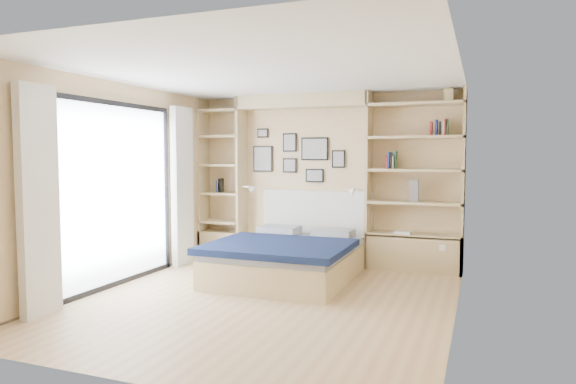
% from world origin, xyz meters
% --- Properties ---
extents(ground, '(4.50, 4.50, 0.00)m').
position_xyz_m(ground, '(0.00, 0.00, 0.00)').
color(ground, tan).
rests_on(ground, ground).
extents(room_shell, '(4.50, 4.50, 4.50)m').
position_xyz_m(room_shell, '(-0.39, 1.52, 1.08)').
color(room_shell, '#DEC08A').
rests_on(room_shell, ground).
extents(bed, '(1.72, 2.26, 1.07)m').
position_xyz_m(bed, '(-0.12, 1.05, 0.28)').
color(bed, tan).
rests_on(bed, ground).
extents(photo_gallery, '(1.48, 0.02, 0.82)m').
position_xyz_m(photo_gallery, '(-0.45, 2.22, 1.60)').
color(photo_gallery, black).
rests_on(photo_gallery, ground).
extents(reading_lamps, '(1.92, 0.12, 0.15)m').
position_xyz_m(reading_lamps, '(-0.30, 2.00, 1.10)').
color(reading_lamps, silver).
rests_on(reading_lamps, ground).
extents(shelf_decor, '(3.58, 0.23, 2.03)m').
position_xyz_m(shelf_decor, '(1.12, 2.07, 1.69)').
color(shelf_decor, '#A51E1E').
rests_on(shelf_decor, ground).
extents(deck, '(3.20, 4.00, 0.05)m').
position_xyz_m(deck, '(-3.60, 0.00, 0.00)').
color(deck, '#6D6250').
rests_on(deck, ground).
extents(deck_chair, '(0.59, 0.89, 0.84)m').
position_xyz_m(deck_chair, '(-2.84, 0.84, 0.40)').
color(deck_chair, tan).
rests_on(deck_chair, ground).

